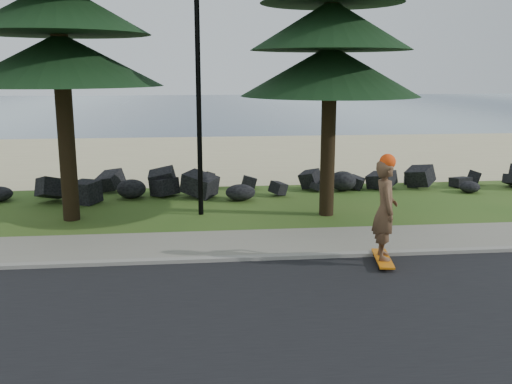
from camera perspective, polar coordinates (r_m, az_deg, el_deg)
ground at (r=13.05m, az=-5.35°, el=-5.71°), size 160.00×160.00×0.00m
road at (r=8.87m, az=-4.92°, el=-14.57°), size 160.00×7.00×0.02m
kerb at (r=12.18m, az=-5.29°, el=-6.78°), size 160.00×0.20×0.10m
sidewalk at (r=13.23m, az=-5.37°, el=-5.28°), size 160.00×2.00×0.08m
beach_sand at (r=27.22m, az=-5.79°, el=3.67°), size 160.00×15.00×0.01m
ocean at (r=63.55m, az=-6.02°, el=8.50°), size 160.00×58.00×0.01m
seawall_boulders at (r=18.46m, az=-5.60°, el=-0.39°), size 60.00×2.40×1.10m
lamp_post at (r=15.63m, az=-5.83°, el=12.62°), size 0.25×0.14×8.14m
skateboarder at (r=12.02m, az=12.79°, el=-1.79°), size 0.61×1.27×2.31m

